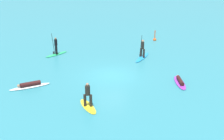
# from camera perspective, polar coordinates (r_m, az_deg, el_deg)

# --- Properties ---
(ground_plane) EXTENTS (120.00, 120.00, 0.00)m
(ground_plane) POSITION_cam_1_polar(r_m,az_deg,el_deg) (27.29, 0.00, -0.98)
(ground_plane) COLOR teal
(ground_plane) RESTS_ON ground
(surfer_on_blue_board) EXTENTS (1.86, 3.22, 2.21)m
(surfer_on_blue_board) POSITION_cam_1_polar(r_m,az_deg,el_deg) (31.61, 5.41, 2.92)
(surfer_on_blue_board) COLOR #1E8CD1
(surfer_on_blue_board) RESTS_ON ground_plane
(surfer_on_yellow_board) EXTENTS (1.66, 2.46, 1.78)m
(surfer_on_yellow_board) POSITION_cam_1_polar(r_m,az_deg,el_deg) (21.93, -4.31, -5.31)
(surfer_on_yellow_board) COLOR yellow
(surfer_on_yellow_board) RESTS_ON ground_plane
(surfer_on_white_board) EXTENTS (3.06, 1.97, 0.45)m
(surfer_on_white_board) POSITION_cam_1_polar(r_m,az_deg,el_deg) (25.79, -14.39, -2.65)
(surfer_on_white_board) COLOR white
(surfer_on_white_board) RESTS_ON ground_plane
(surfer_on_green_board) EXTENTS (2.16, 2.38, 2.18)m
(surfer_on_green_board) POSITION_cam_1_polar(r_m,az_deg,el_deg) (32.86, -9.89, 3.52)
(surfer_on_green_board) COLOR #23B266
(surfer_on_green_board) RESTS_ON ground_plane
(surfer_on_purple_board) EXTENTS (0.86, 2.85, 0.41)m
(surfer_on_purple_board) POSITION_cam_1_polar(r_m,az_deg,el_deg) (26.29, 11.98, -2.02)
(surfer_on_purple_board) COLOR purple
(surfer_on_purple_board) RESTS_ON ground_plane
(marker_buoy) EXTENTS (0.38, 0.38, 1.30)m
(marker_buoy) POSITION_cam_1_polar(r_m,az_deg,el_deg) (37.77, 7.59, 5.50)
(marker_buoy) COLOR #E55119
(marker_buoy) RESTS_ON ground_plane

